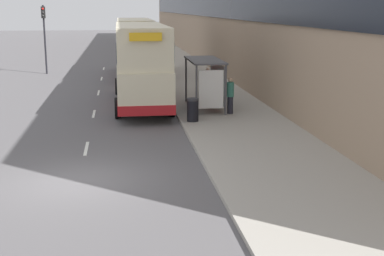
{
  "coord_description": "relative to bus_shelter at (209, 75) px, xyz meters",
  "views": [
    {
      "loc": [
        1.31,
        -15.89,
        5.2
      ],
      "look_at": [
        5.38,
        13.83,
        -1.61
      ],
      "focal_mm": 50.0,
      "sensor_mm": 36.0,
      "label": 1
    }
  ],
  "objects": [
    {
      "name": "pedestrian_1",
      "position": [
        0.82,
        -1.35,
        -0.84
      ],
      "size": [
        0.35,
        0.35,
        1.76
      ],
      "color": "#23232D",
      "rests_on": "ground_plane"
    },
    {
      "name": "lane_mark_1",
      "position": [
        -5.77,
        0.19,
        -1.87
      ],
      "size": [
        0.12,
        2.0,
        0.01
      ],
      "color": "silver",
      "rests_on": "ground_plane"
    },
    {
      "name": "lane_mark_0",
      "position": [
        -5.77,
        -6.54,
        -1.87
      ],
      "size": [
        0.12,
        2.0,
        0.01
      ],
      "color": "silver",
      "rests_on": "ground_plane"
    },
    {
      "name": "car_0",
      "position": [
        -2.59,
        49.97,
        -0.98
      ],
      "size": [
        2.06,
        3.87,
        1.84
      ],
      "color": "black",
      "rests_on": "ground_plane"
    },
    {
      "name": "lane_mark_4",
      "position": [
        -5.77,
        20.41,
        -1.87
      ],
      "size": [
        0.12,
        2.0,
        0.01
      ],
      "color": "silver",
      "rests_on": "ground_plane"
    },
    {
      "name": "traffic_light_far_kerb",
      "position": [
        -10.17,
        17.28,
        1.69
      ],
      "size": [
        0.3,
        0.32,
        5.34
      ],
      "color": "black",
      "rests_on": "ground_plane"
    },
    {
      "name": "ground_plane",
      "position": [
        -5.77,
        -10.42,
        -1.88
      ],
      "size": [
        220.0,
        220.0,
        0.0
      ],
      "primitive_type": "plane",
      "color": "#5B595B"
    },
    {
      "name": "bus_shelter",
      "position": [
        0.0,
        0.0,
        0.0
      ],
      "size": [
        1.6,
        4.2,
        2.48
      ],
      "color": "#4C4C51",
      "rests_on": "ground_plane"
    },
    {
      "name": "double_decker_bus_near",
      "position": [
        -3.3,
        2.36,
        0.41
      ],
      "size": [
        2.85,
        11.04,
        4.3
      ],
      "color": "beige",
      "rests_on": "ground_plane"
    },
    {
      "name": "lane_mark_3",
      "position": [
        -5.77,
        13.67,
        -1.87
      ],
      "size": [
        0.12,
        2.0,
        0.01
      ],
      "color": "silver",
      "rests_on": "ground_plane"
    },
    {
      "name": "double_decker_bus_ahead",
      "position": [
        -3.23,
        15.02,
        0.41
      ],
      "size": [
        2.85,
        10.84,
        4.3
      ],
      "color": "beige",
      "rests_on": "ground_plane"
    },
    {
      "name": "pedestrian_at_shelter",
      "position": [
        0.72,
        4.64,
        -0.92
      ],
      "size": [
        0.32,
        0.32,
        1.59
      ],
      "color": "#23232D",
      "rests_on": "ground_plane"
    },
    {
      "name": "pavement",
      "position": [
        0.73,
        28.08,
        -1.81
      ],
      "size": [
        5.0,
        93.0,
        0.14
      ],
      "color": "#A39E93",
      "rests_on": "ground_plane"
    },
    {
      "name": "lane_mark_2",
      "position": [
        -5.77,
        6.93,
        -1.87
      ],
      "size": [
        0.12,
        2.0,
        0.01
      ],
      "color": "silver",
      "rests_on": "ground_plane"
    },
    {
      "name": "litter_bin",
      "position": [
        -1.22,
        -2.86,
        -1.21
      ],
      "size": [
        0.55,
        0.55,
        1.05
      ],
      "color": "black",
      "rests_on": "ground_plane"
    }
  ]
}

